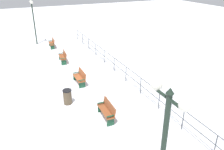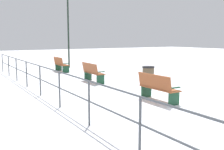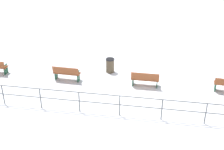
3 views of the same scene
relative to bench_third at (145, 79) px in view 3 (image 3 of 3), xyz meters
The scene contains 5 objects.
ground_plane 0.51m from the bench_third, ahead, with size 80.00×80.00×0.00m, color white.
bench_third is the anchor object (origin of this frame).
bench_fourth 4.58m from the bench_third, 90.78° to the left, with size 0.54×1.59×0.93m.
waterfront_railing 3.06m from the bench_third, behind, with size 0.05×22.02×1.12m.
trash_bin 2.69m from the bench_third, 57.09° to the left, with size 0.53×0.53×0.90m.
Camera 3 is at (-15.23, -0.66, 8.54)m, focal length 48.44 mm.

